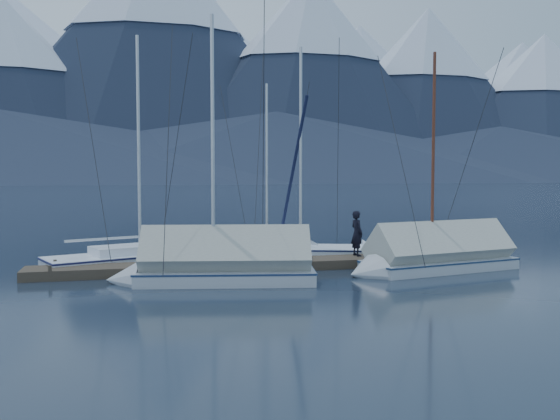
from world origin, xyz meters
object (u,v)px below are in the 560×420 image
Objects in this scene: sailboat_open_mid at (276,254)px; sailboat_covered_far at (209,269)px; sailboat_covered_near at (428,259)px; person at (357,233)px; sailboat_open_right at (312,254)px; sailboat_open_left at (153,259)px.

sailboat_covered_far is at bearing -124.14° from sailboat_open_mid.
sailboat_covered_near is 4.96× the size of person.
sailboat_open_left is at bearing -179.82° from sailboat_open_right.
person is at bearing -63.56° from sailboat_open_right.
person is at bearing 131.59° from sailboat_covered_near.
sailboat_open_left is 1.11× the size of sailboat_covered_near.
sailboat_open_right reaches higher than sailboat_covered_near.
sailboat_covered_near is (4.55, -4.81, 0.30)m from sailboat_open_mid.
sailboat_open_right is 5.49× the size of person.
sailboat_covered_far reaches higher than person.
sailboat_open_right reaches higher than sailboat_open_mid.
sailboat_open_mid is at bearing 4.72° from sailboat_open_left.
sailboat_covered_far is (-8.03, -0.33, 0.03)m from sailboat_covered_near.
sailboat_covered_far is (-3.48, -5.14, 0.32)m from sailboat_open_mid.
sailboat_open_mid reaches higher than person.
sailboat_open_mid is 0.91× the size of sailboat_covered_near.
sailboat_covered_far is (-4.99, -4.74, 0.29)m from sailboat_open_right.
sailboat_open_right is (1.51, -0.40, 0.03)m from sailboat_open_mid.
person is (-1.93, 2.17, 0.79)m from sailboat_covered_near.
sailboat_open_mid is (5.12, 0.42, -0.03)m from sailboat_open_left.
sailboat_open_right is at bearing 43.51° from sailboat_covered_far.
sailboat_covered_near is 3.01m from person.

